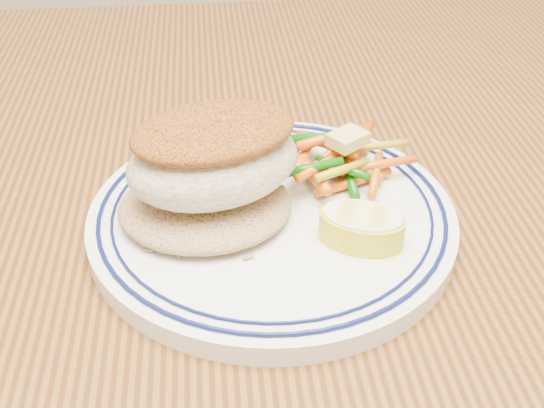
{
  "coord_description": "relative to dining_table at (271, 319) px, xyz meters",
  "views": [
    {
      "loc": [
        -0.04,
        -0.38,
        1.04
      ],
      "look_at": [
        -0.0,
        -0.01,
        0.77
      ],
      "focal_mm": 45.0,
      "sensor_mm": 36.0,
      "label": 1
    }
  ],
  "objects": [
    {
      "name": "vegetable_pile",
      "position": [
        0.05,
        0.03,
        0.13
      ],
      "size": [
        0.11,
        0.09,
        0.03
      ],
      "color": "#E35E0B",
      "rests_on": "plate"
    },
    {
      "name": "lemon_wedge",
      "position": [
        0.05,
        -0.05,
        0.12
      ],
      "size": [
        0.07,
        0.07,
        0.02
      ],
      "color": "yellow",
      "rests_on": "plate"
    },
    {
      "name": "plate",
      "position": [
        -0.0,
        -0.01,
        0.11
      ],
      "size": [
        0.25,
        0.25,
        0.02
      ],
      "color": "white",
      "rests_on": "dining_table"
    },
    {
      "name": "fish_fillet",
      "position": [
        -0.04,
        -0.0,
        0.16
      ],
      "size": [
        0.13,
        0.11,
        0.06
      ],
      "color": "beige",
      "rests_on": "rice_pilaf"
    },
    {
      "name": "butter_pat",
      "position": [
        0.06,
        0.03,
        0.14
      ],
      "size": [
        0.03,
        0.03,
        0.01
      ],
      "primitive_type": "cube",
      "rotation": [
        0.0,
        0.0,
        0.62
      ],
      "color": "#DDC36C",
      "rests_on": "vegetable_pile"
    },
    {
      "name": "dining_table",
      "position": [
        0.0,
        0.0,
        0.0
      ],
      "size": [
        1.5,
        0.9,
        0.75
      ],
      "color": "#4C2A0F",
      "rests_on": "ground"
    },
    {
      "name": "rice_pilaf",
      "position": [
        -0.05,
        -0.01,
        0.12
      ],
      "size": [
        0.12,
        0.1,
        0.02
      ],
      "primitive_type": "ellipsoid",
      "color": "#9C794E",
      "rests_on": "plate"
    }
  ]
}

